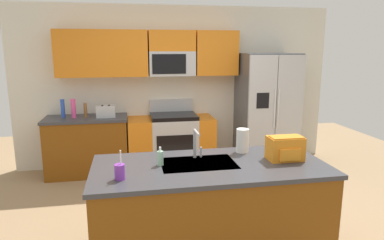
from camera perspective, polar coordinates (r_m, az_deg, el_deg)
The scene contains 15 objects.
ground_plane at distance 4.09m, azimuth 1.99°, elevation -16.29°, with size 9.00×9.00×0.00m, color #997A56.
kitchen_wall_unit at distance 5.66m, azimuth -3.93°, elevation 7.20°, with size 5.20×0.43×2.60m.
back_counter at distance 5.56m, azimuth -16.94°, elevation -4.09°, with size 1.24×0.63×0.90m.
range_oven at distance 5.56m, azimuth -3.44°, elevation -3.66°, with size 1.36×0.61×1.10m.
refrigerator at distance 5.79m, azimuth 12.27°, elevation 1.59°, with size 0.90×0.76×1.85m.
island_counter at distance 3.31m, azimuth 2.95°, elevation -14.67°, with size 2.11×0.96×0.90m.
toaster at distance 5.36m, azimuth -14.10°, elevation 1.41°, with size 0.28×0.16×0.18m.
pepper_mill at distance 5.44m, azimuth -17.27°, elevation 1.56°, with size 0.05×0.05×0.22m, color brown.
bottle_blue at distance 5.53m, azimuth -20.66°, elevation 1.81°, with size 0.06×0.06×0.28m, color blue.
bottle_pink at distance 5.45m, azimuth -19.08°, elevation 1.82°, with size 0.07×0.07×0.29m, color #EA4C93.
sink_faucet at distance 3.24m, azimuth 0.66°, elevation -3.55°, with size 0.09×0.21×0.28m.
drink_cup_purple at distance 2.82m, azimuth -11.90°, elevation -8.40°, with size 0.08×0.08×0.25m.
soap_dispenser at distance 3.10m, azimuth -5.29°, elevation -6.29°, with size 0.06×0.06×0.17m.
paper_towel_roll at distance 3.49m, azimuth 8.36°, elevation -3.40°, with size 0.12×0.12×0.24m, color white.
backpack at distance 3.33m, azimuth 15.23°, elevation -4.48°, with size 0.32×0.22×0.23m.
Camera 1 is at (-0.79, -3.52, 1.93)m, focal length 32.13 mm.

